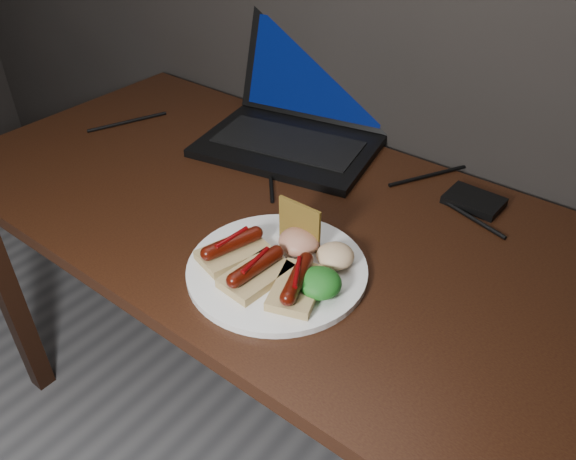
% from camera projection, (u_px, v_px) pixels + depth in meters
% --- Properties ---
extents(desk, '(1.40, 0.70, 0.75)m').
position_uv_depth(desk, '(270.00, 240.00, 1.16)').
color(desk, '#321A0C').
rests_on(desk, ground).
extents(laptop, '(0.45, 0.43, 0.25)m').
position_uv_depth(laptop, '(299.00, 118.00, 1.30)').
color(laptop, black).
rests_on(laptop, desk).
extents(hard_drive, '(0.11, 0.08, 0.02)m').
position_uv_depth(hard_drive, '(474.00, 201.00, 1.11)').
color(hard_drive, black).
rests_on(hard_drive, desk).
extents(desk_cables, '(0.96, 0.43, 0.01)m').
position_uv_depth(desk_cables, '(307.00, 166.00, 1.22)').
color(desk_cables, black).
rests_on(desk_cables, desk).
extents(plate, '(0.37, 0.37, 0.01)m').
position_uv_depth(plate, '(277.00, 269.00, 0.94)').
color(plate, white).
rests_on(plate, desk).
extents(bread_sausage_left, '(0.10, 0.13, 0.04)m').
position_uv_depth(bread_sausage_left, '(233.00, 248.00, 0.95)').
color(bread_sausage_left, tan).
rests_on(bread_sausage_left, plate).
extents(bread_sausage_center, '(0.08, 0.12, 0.04)m').
position_uv_depth(bread_sausage_center, '(256.00, 272.00, 0.90)').
color(bread_sausage_center, tan).
rests_on(bread_sausage_center, plate).
extents(bread_sausage_right, '(0.10, 0.13, 0.04)m').
position_uv_depth(bread_sausage_right, '(297.00, 284.00, 0.88)').
color(bread_sausage_right, tan).
rests_on(bread_sausage_right, plate).
extents(crispbread, '(0.09, 0.01, 0.08)m').
position_uv_depth(crispbread, '(299.00, 224.00, 0.96)').
color(crispbread, olive).
rests_on(crispbread, plate).
extents(salad_greens, '(0.07, 0.07, 0.04)m').
position_uv_depth(salad_greens, '(320.00, 283.00, 0.88)').
color(salad_greens, '#185010').
rests_on(salad_greens, plate).
extents(salsa_mound, '(0.07, 0.07, 0.04)m').
position_uv_depth(salsa_mound, '(299.00, 241.00, 0.96)').
color(salsa_mound, maroon).
rests_on(salsa_mound, plate).
extents(coleslaw_mound, '(0.06, 0.06, 0.04)m').
position_uv_depth(coleslaw_mound, '(335.00, 256.00, 0.93)').
color(coleslaw_mound, beige).
rests_on(coleslaw_mound, plate).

